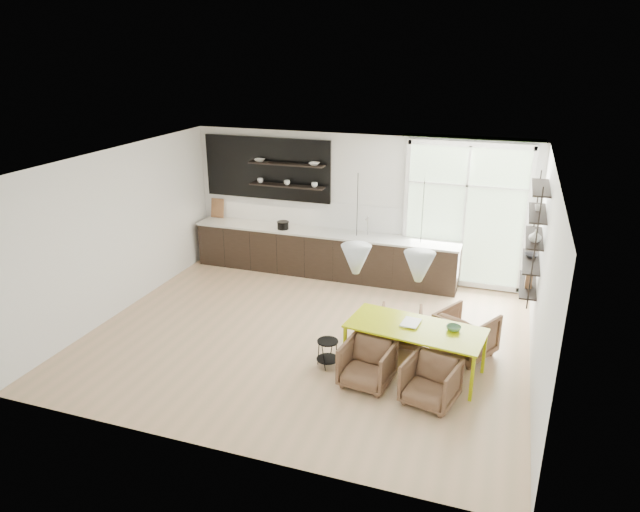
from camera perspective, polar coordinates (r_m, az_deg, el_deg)
The scene contains 11 objects.
room at distance 9.75m, azimuth 4.02°, elevation 2.00°, with size 7.02×6.01×2.91m.
kitchen_run at distance 11.82m, azimuth -0.03°, elevation 0.95°, with size 5.54×0.69×2.75m.
right_shelving at distance 9.49m, azimuth 20.60°, elevation 1.39°, with size 0.26×1.22×1.90m.
dining_table at distance 8.39m, azimuth 9.52°, elevation -7.33°, with size 2.05×1.13×0.71m.
armchair_back_left at distance 9.26m, azimuth 8.12°, elevation -7.00°, with size 0.65×0.66×0.60m, color brown.
armchair_back_right at distance 9.11m, azimuth 14.37°, elevation -7.56°, with size 0.77×0.79×0.72m, color brown.
armchair_front_left at distance 8.17m, azimuth 4.72°, elevation -10.72°, with size 0.68×0.70×0.63m, color brown.
armchair_front_right at distance 7.91m, azimuth 11.00°, elevation -12.25°, with size 0.67×0.69×0.62m, color brown.
wire_stool at distance 8.58m, azimuth 0.77°, elevation -9.35°, with size 0.34×0.34×0.42m.
table_book at distance 8.48m, azimuth 8.25°, elevation -6.47°, with size 0.25×0.33×0.03m, color white.
table_bowl at distance 8.38m, azimuth 13.22°, elevation -7.04°, with size 0.21×0.21×0.07m, color #4E7E58.
Camera 1 is at (2.92, -7.86, 4.52)m, focal length 32.00 mm.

